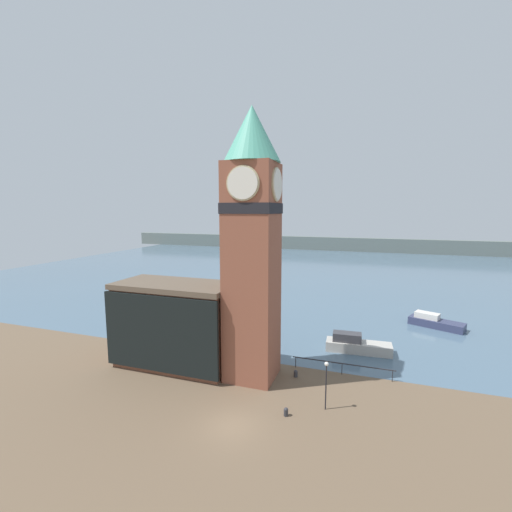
% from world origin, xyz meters
% --- Properties ---
extents(ground_plane, '(160.00, 160.00, 0.00)m').
position_xyz_m(ground_plane, '(0.00, 0.00, 0.00)').
color(ground_plane, brown).
extents(water, '(160.00, 120.00, 0.00)m').
position_xyz_m(water, '(0.00, 70.73, -0.00)').
color(water, slate).
rests_on(water, ground_plane).
extents(far_shoreline, '(180.00, 3.00, 5.00)m').
position_xyz_m(far_shoreline, '(0.00, 110.73, 2.50)').
color(far_shoreline, slate).
rests_on(far_shoreline, water).
extents(pier_railing, '(9.38, 0.08, 1.09)m').
position_xyz_m(pier_railing, '(6.78, 10.48, 0.94)').
color(pier_railing, '#232328').
rests_on(pier_railing, ground_plane).
extents(clock_tower, '(4.91, 4.91, 23.93)m').
position_xyz_m(clock_tower, '(-1.04, 7.48, 12.67)').
color(clock_tower, brown).
rests_on(clock_tower, ground_plane).
extents(pier_building, '(11.69, 5.68, 8.25)m').
position_xyz_m(pier_building, '(-9.02, 7.35, 4.14)').
color(pier_building, brown).
rests_on(pier_building, ground_plane).
extents(boat_near, '(6.91, 2.34, 2.00)m').
position_xyz_m(boat_near, '(7.79, 16.30, 0.75)').
color(boat_near, '#B7B2A8').
rests_on(boat_near, water).
extents(boat_far, '(6.84, 4.59, 1.72)m').
position_xyz_m(boat_far, '(17.20, 27.79, 0.65)').
color(boat_far, '#333856').
rests_on(boat_far, water).
extents(mooring_bollard_near, '(0.34, 0.34, 0.64)m').
position_xyz_m(mooring_bollard_near, '(3.38, 2.45, 0.34)').
color(mooring_bollard_near, '#2D2D33').
rests_on(mooring_bollard_near, ground_plane).
extents(mooring_bollard_far, '(0.37, 0.37, 0.64)m').
position_xyz_m(mooring_bollard_far, '(2.79, 8.61, 0.34)').
color(mooring_bollard_far, '#2D2D33').
rests_on(mooring_bollard_far, ground_plane).
extents(lamp_post, '(0.32, 0.32, 3.84)m').
position_xyz_m(lamp_post, '(6.06, 4.25, 2.70)').
color(lamp_post, black).
rests_on(lamp_post, ground_plane).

